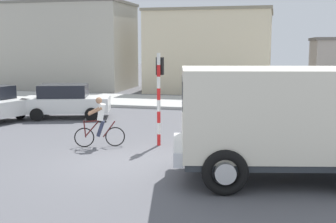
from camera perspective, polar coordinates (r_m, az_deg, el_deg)
name	(u,v)px	position (r m, az deg, el deg)	size (l,w,h in m)	color
ground_plane	(122,163)	(13.03, -6.10, -6.76)	(120.00, 120.00, 0.00)	#56565B
sidewalk_far	(197,103)	(25.42, 3.91, 1.17)	(80.00, 5.00, 0.16)	#ADADA8
truck_foreground	(282,116)	(11.47, 14.83, -0.63)	(5.82, 3.67, 2.90)	silver
cyclist	(100,122)	(14.95, -8.98, -1.38)	(1.63, 0.74, 1.72)	black
traffic_light_pole	(159,86)	(14.88, -1.16, 3.36)	(0.24, 0.43, 3.20)	red
car_red_near	(66,101)	(21.13, -13.29, 1.37)	(4.32, 2.79, 1.60)	white
car_far_side	(292,112)	(17.84, 16.07, -0.10)	(4.23, 2.36, 1.60)	gold
pedestrian_near_kerb	(214,102)	(19.91, 6.10, 1.20)	(0.34, 0.22, 1.62)	#2D334C
building_corner_left	(63,46)	(35.52, -13.62, 8.40)	(10.79, 5.68, 6.64)	#B2AD9E
building_mid_block	(211,51)	(33.03, 5.71, 7.97)	(8.89, 7.52, 5.93)	beige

